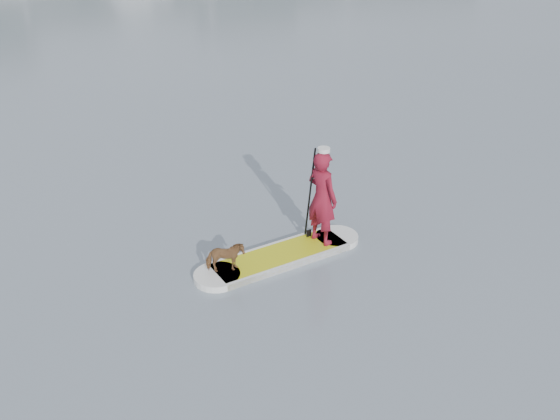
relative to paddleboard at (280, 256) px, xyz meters
name	(u,v)px	position (x,y,z in m)	size (l,w,h in m)	color
ground	(365,223)	(2.07, 0.53, -0.06)	(140.00, 140.00, 0.00)	slate
paddleboard	(280,256)	(0.00, 0.00, 0.00)	(3.28, 1.12, 0.12)	#C2C212
paddler	(322,198)	(0.87, 0.11, 0.95)	(0.65, 0.42, 1.77)	maroon
white_cap	(324,150)	(0.87, 0.11, 1.87)	(0.22, 0.22, 0.07)	silver
dog	(225,257)	(-1.07, -0.14, 0.33)	(0.29, 0.65, 0.55)	brown
paddle	(310,204)	(0.74, 0.34, 0.74)	(0.10, 0.30, 2.00)	black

